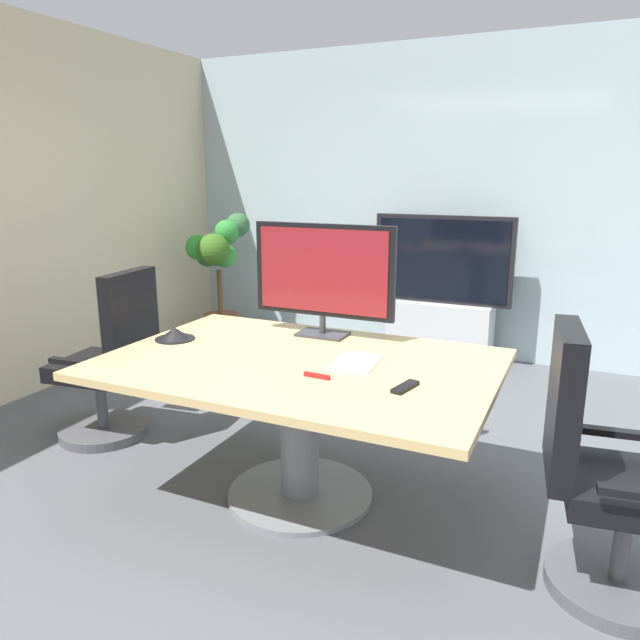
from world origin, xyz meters
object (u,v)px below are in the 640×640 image
Objects in this scene: tv_monitor at (323,273)px; remote_control at (405,387)px; office_chair_right at (602,486)px; potted_plant at (219,269)px; office_chair_left at (111,370)px; wall_display_unit at (440,314)px; conference_table at (299,394)px; conference_phone at (175,334)px.

tv_monitor reaches higher than remote_control.
office_chair_right is 1.30× the size of tv_monitor.
remote_control is at bearing -42.82° from potted_plant.
office_chair_left is 2.85m from wall_display_unit.
office_chair_right is 6.41× the size of remote_control.
tv_monitor is at bearing -95.24° from wall_display_unit.
office_chair_left is 1.00× the size of office_chair_right.
tv_monitor is at bearing 100.09° from conference_table.
conference_table is 11.33× the size of remote_control.
remote_control is at bearing 86.05° from office_chair_right.
conference_table is 2.58m from wall_display_unit.
conference_table is 1.47× the size of wall_display_unit.
office_chair_left is 2.19m from potted_plant.
tv_monitor is (-0.09, 0.48, 0.54)m from conference_table.
office_chair_right is 4.15m from potted_plant.
office_chair_right is 1.74m from tv_monitor.
office_chair_right is at bearing -4.49° from conference_phone.
wall_display_unit reaches higher than conference_phone.
potted_plant is at bearing 48.22° from office_chair_right.
conference_phone is 1.29× the size of remote_control.
tv_monitor is at bearing 149.19° from remote_control.
tv_monitor is 3.82× the size of conference_phone.
office_chair_right is 2.99m from wall_display_unit.
wall_display_unit is at bearing 70.20° from conference_phone.
wall_display_unit is 2.71m from conference_phone.
wall_display_unit is at bearing 84.76° from tv_monitor.
conference_table is 3.00m from potted_plant.
wall_display_unit reaches higher than conference_table.
office_chair_left is 1.51m from tv_monitor.
wall_display_unit is (0.11, 2.57, -0.13)m from conference_table.
potted_plant is (-2.00, 2.24, 0.18)m from conference_table.
potted_plant is (-3.40, 2.36, 0.30)m from office_chair_right.
wall_display_unit is (-1.30, 2.70, -0.01)m from office_chair_right.
wall_display_unit is (0.19, 2.09, -0.67)m from tv_monitor.
conference_table is 0.72m from tv_monitor.
remote_control is at bearing 74.23° from office_chair_left.
tv_monitor is at bearing 97.22° from office_chair_left.
potted_plant reaches higher than office_chair_left.
wall_display_unit is at bearing 18.68° from office_chair_right.
remote_control reaches higher than conference_table.
wall_display_unit is at bearing 112.81° from remote_control.
conference_table is 1.50× the size of potted_plant.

